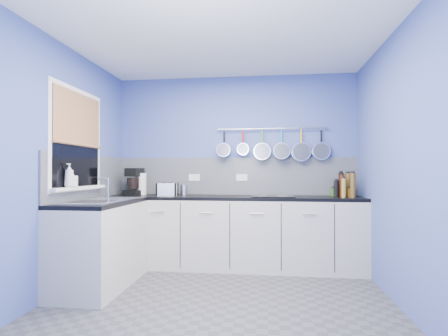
% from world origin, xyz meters
% --- Properties ---
extents(floor, '(3.20, 3.00, 0.02)m').
position_xyz_m(floor, '(0.00, 0.00, -0.01)').
color(floor, '#47474C').
rests_on(floor, ground).
extents(ceiling, '(3.20, 3.00, 0.02)m').
position_xyz_m(ceiling, '(0.00, 0.00, 2.51)').
color(ceiling, white).
rests_on(ceiling, ground).
extents(wall_back, '(3.20, 0.02, 2.50)m').
position_xyz_m(wall_back, '(0.00, 1.51, 1.25)').
color(wall_back, '#4355A1').
rests_on(wall_back, ground).
extents(wall_front, '(3.20, 0.02, 2.50)m').
position_xyz_m(wall_front, '(0.00, -1.51, 1.25)').
color(wall_front, '#4355A1').
rests_on(wall_front, ground).
extents(wall_left, '(0.02, 3.00, 2.50)m').
position_xyz_m(wall_left, '(-1.61, 0.00, 1.25)').
color(wall_left, '#4355A1').
rests_on(wall_left, ground).
extents(wall_right, '(0.02, 3.00, 2.50)m').
position_xyz_m(wall_right, '(1.61, 0.00, 1.25)').
color(wall_right, '#4355A1').
rests_on(wall_right, ground).
extents(backsplash_back, '(3.20, 0.02, 0.50)m').
position_xyz_m(backsplash_back, '(0.00, 1.49, 1.15)').
color(backsplash_back, gray).
rests_on(backsplash_back, wall_back).
extents(backsplash_left, '(0.02, 1.80, 0.50)m').
position_xyz_m(backsplash_left, '(-1.59, 0.60, 1.15)').
color(backsplash_left, gray).
rests_on(backsplash_left, wall_left).
extents(cabinet_run_back, '(3.20, 0.60, 0.86)m').
position_xyz_m(cabinet_run_back, '(0.00, 1.20, 0.43)').
color(cabinet_run_back, '#BCB8B1').
rests_on(cabinet_run_back, ground).
extents(worktop_back, '(3.20, 0.60, 0.04)m').
position_xyz_m(worktop_back, '(0.00, 1.20, 0.88)').
color(worktop_back, black).
rests_on(worktop_back, cabinet_run_back).
extents(cabinet_run_left, '(0.60, 1.20, 0.86)m').
position_xyz_m(cabinet_run_left, '(-1.30, 0.30, 0.43)').
color(cabinet_run_left, '#BCB8B1').
rests_on(cabinet_run_left, ground).
extents(worktop_left, '(0.60, 1.20, 0.04)m').
position_xyz_m(worktop_left, '(-1.30, 0.30, 0.88)').
color(worktop_left, black).
rests_on(worktop_left, cabinet_run_left).
extents(window_frame, '(0.01, 1.00, 1.10)m').
position_xyz_m(window_frame, '(-1.58, 0.30, 1.55)').
color(window_frame, white).
rests_on(window_frame, wall_left).
extents(window_glass, '(0.01, 0.90, 1.00)m').
position_xyz_m(window_glass, '(-1.57, 0.30, 1.55)').
color(window_glass, black).
rests_on(window_glass, wall_left).
extents(bamboo_blind, '(0.01, 0.90, 0.55)m').
position_xyz_m(bamboo_blind, '(-1.56, 0.30, 1.77)').
color(bamboo_blind, '#9A6648').
rests_on(bamboo_blind, wall_left).
extents(window_sill, '(0.10, 0.98, 0.03)m').
position_xyz_m(window_sill, '(-1.55, 0.30, 1.04)').
color(window_sill, white).
rests_on(window_sill, wall_left).
extents(sink_unit, '(0.50, 0.95, 0.01)m').
position_xyz_m(sink_unit, '(-1.30, 0.30, 0.90)').
color(sink_unit, silver).
rests_on(sink_unit, worktop_left).
extents(mixer_tap, '(0.12, 0.08, 0.26)m').
position_xyz_m(mixer_tap, '(-1.14, 0.12, 1.03)').
color(mixer_tap, silver).
rests_on(mixer_tap, worktop_left).
extents(socket_left, '(0.15, 0.01, 0.09)m').
position_xyz_m(socket_left, '(-0.55, 1.48, 1.13)').
color(socket_left, white).
rests_on(socket_left, backsplash_back).
extents(socket_right, '(0.15, 0.01, 0.09)m').
position_xyz_m(socket_right, '(0.10, 1.48, 1.13)').
color(socket_right, white).
rests_on(socket_right, backsplash_back).
extents(pot_rail, '(1.45, 0.02, 0.02)m').
position_xyz_m(pot_rail, '(0.50, 1.45, 1.78)').
color(pot_rail, silver).
rests_on(pot_rail, wall_back).
extents(soap_bottle_a, '(0.10, 0.10, 0.24)m').
position_xyz_m(soap_bottle_a, '(-1.53, 0.07, 1.17)').
color(soap_bottle_a, white).
rests_on(soap_bottle_a, window_sill).
extents(soap_bottle_b, '(0.09, 0.09, 0.17)m').
position_xyz_m(soap_bottle_b, '(-1.53, 0.13, 1.14)').
color(soap_bottle_b, white).
rests_on(soap_bottle_b, window_sill).
extents(paper_towel, '(0.16, 0.16, 0.29)m').
position_xyz_m(paper_towel, '(-1.23, 1.29, 1.04)').
color(paper_towel, white).
rests_on(paper_towel, worktop_back).
extents(coffee_maker, '(0.25, 0.27, 0.36)m').
position_xyz_m(coffee_maker, '(-1.32, 1.24, 1.08)').
color(coffee_maker, black).
rests_on(coffee_maker, worktop_back).
extents(toaster, '(0.28, 0.20, 0.16)m').
position_xyz_m(toaster, '(-0.86, 1.24, 0.98)').
color(toaster, silver).
rests_on(toaster, worktop_back).
extents(canister, '(0.12, 0.12, 0.13)m').
position_xyz_m(canister, '(-0.65, 1.31, 0.97)').
color(canister, silver).
rests_on(canister, worktop_back).
extents(hob, '(0.53, 0.46, 0.01)m').
position_xyz_m(hob, '(0.51, 1.16, 0.91)').
color(hob, black).
rests_on(hob, worktop_back).
extents(pan_0, '(0.19, 0.11, 0.38)m').
position_xyz_m(pan_0, '(-0.13, 1.44, 1.59)').
color(pan_0, silver).
rests_on(pan_0, pot_rail).
extents(pan_1, '(0.16, 0.07, 0.35)m').
position_xyz_m(pan_1, '(0.12, 1.44, 1.61)').
color(pan_1, silver).
rests_on(pan_1, pot_rail).
extents(pan_2, '(0.23, 0.08, 0.42)m').
position_xyz_m(pan_2, '(0.37, 1.44, 1.57)').
color(pan_2, silver).
rests_on(pan_2, pot_rail).
extents(pan_3, '(0.22, 0.11, 0.41)m').
position_xyz_m(pan_3, '(0.63, 1.44, 1.57)').
color(pan_3, silver).
rests_on(pan_3, pot_rail).
extents(pan_4, '(0.25, 0.07, 0.44)m').
position_xyz_m(pan_4, '(0.88, 1.44, 1.56)').
color(pan_4, silver).
rests_on(pan_4, pot_rail).
extents(pan_5, '(0.23, 0.06, 0.42)m').
position_xyz_m(pan_5, '(1.14, 1.44, 1.57)').
color(pan_5, silver).
rests_on(pan_5, pot_rail).
extents(condiment_0, '(0.06, 0.06, 0.29)m').
position_xyz_m(condiment_0, '(1.45, 1.33, 1.04)').
color(condiment_0, brown).
rests_on(condiment_0, worktop_back).
extents(condiment_1, '(0.06, 0.06, 0.30)m').
position_xyz_m(condiment_1, '(1.36, 1.31, 1.05)').
color(condiment_1, black).
rests_on(condiment_1, worktop_back).
extents(condiment_2, '(0.05, 0.05, 0.10)m').
position_xyz_m(condiment_2, '(1.26, 1.33, 0.95)').
color(condiment_2, '#265919').
rests_on(condiment_2, worktop_back).
extents(condiment_3, '(0.06, 0.06, 0.11)m').
position_xyz_m(condiment_3, '(1.44, 1.22, 0.95)').
color(condiment_3, '#8C5914').
rests_on(condiment_3, worktop_back).
extents(condiment_4, '(0.06, 0.06, 0.27)m').
position_xyz_m(condiment_4, '(1.35, 1.22, 1.03)').
color(condiment_4, '#4C190C').
rests_on(condiment_4, worktop_back).
extents(condiment_5, '(0.06, 0.06, 0.20)m').
position_xyz_m(condiment_5, '(1.28, 1.23, 1.00)').
color(condiment_5, black).
rests_on(condiment_5, worktop_back).
extents(condiment_6, '(0.06, 0.06, 0.29)m').
position_xyz_m(condiment_6, '(1.45, 1.10, 1.05)').
color(condiment_6, brown).
rests_on(condiment_6, worktop_back).
extents(condiment_7, '(0.05, 0.05, 0.23)m').
position_xyz_m(condiment_7, '(1.35, 1.13, 1.01)').
color(condiment_7, olive).
rests_on(condiment_7, worktop_back).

